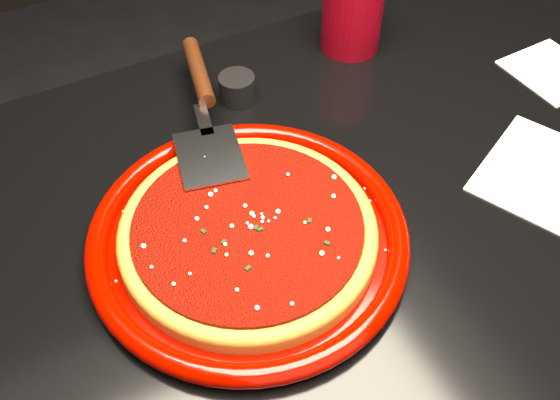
# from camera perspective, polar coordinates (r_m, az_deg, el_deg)

# --- Properties ---
(table) EXTENTS (1.20, 0.80, 0.75)m
(table) POSITION_cam_1_polar(r_m,az_deg,el_deg) (1.14, 3.15, -12.48)
(table) COLOR black
(table) RESTS_ON floor
(plate) EXTENTS (0.49, 0.49, 0.03)m
(plate) POSITION_cam_1_polar(r_m,az_deg,el_deg) (0.77, -2.92, -3.32)
(plate) COLOR #7A0400
(plate) RESTS_ON table
(pizza_crust) EXTENTS (0.39, 0.39, 0.02)m
(pizza_crust) POSITION_cam_1_polar(r_m,az_deg,el_deg) (0.76, -2.93, -3.11)
(pizza_crust) COLOR brown
(pizza_crust) RESTS_ON plate
(pizza_crust_rim) EXTENTS (0.39, 0.39, 0.02)m
(pizza_crust_rim) POSITION_cam_1_polar(r_m,az_deg,el_deg) (0.76, -2.96, -2.74)
(pizza_crust_rim) COLOR brown
(pizza_crust_rim) RESTS_ON plate
(pizza_sauce) EXTENTS (0.35, 0.35, 0.01)m
(pizza_sauce) POSITION_cam_1_polar(r_m,az_deg,el_deg) (0.75, -2.97, -2.47)
(pizza_sauce) COLOR #6C0C05
(pizza_sauce) RESTS_ON plate
(parmesan_dusting) EXTENTS (0.27, 0.27, 0.01)m
(parmesan_dusting) POSITION_cam_1_polar(r_m,az_deg,el_deg) (0.75, -3.00, -2.09)
(parmesan_dusting) COLOR #F9EFC5
(parmesan_dusting) RESTS_ON plate
(basil_flecks) EXTENTS (0.25, 0.25, 0.00)m
(basil_flecks) POSITION_cam_1_polar(r_m,az_deg,el_deg) (0.75, -2.99, -2.15)
(basil_flecks) COLOR black
(basil_flecks) RESTS_ON plate
(pizza_server) EXTENTS (0.18, 0.37, 0.03)m
(pizza_server) POSITION_cam_1_polar(r_m,az_deg,el_deg) (0.89, -6.88, 8.44)
(pizza_server) COLOR #B9BBC0
(pizza_server) RESTS_ON plate
(cup) EXTENTS (0.12, 0.12, 0.14)m
(cup) POSITION_cam_1_polar(r_m,az_deg,el_deg) (1.06, 6.65, 16.93)
(cup) COLOR maroon
(cup) RESTS_ON table
(napkin_a) EXTENTS (0.24, 0.24, 0.00)m
(napkin_a) POSITION_cam_1_polar(r_m,az_deg,el_deg) (0.93, 23.80, 1.81)
(napkin_a) COLOR white
(napkin_a) RESTS_ON table
(napkin_b) EXTENTS (0.13, 0.14, 0.00)m
(napkin_b) POSITION_cam_1_polar(r_m,az_deg,el_deg) (1.12, 23.68, 10.71)
(napkin_b) COLOR white
(napkin_b) RESTS_ON table
(ramekin) EXTENTS (0.06, 0.06, 0.04)m
(ramekin) POSITION_cam_1_polar(r_m,az_deg,el_deg) (0.96, -3.94, 10.15)
(ramekin) COLOR black
(ramekin) RESTS_ON table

